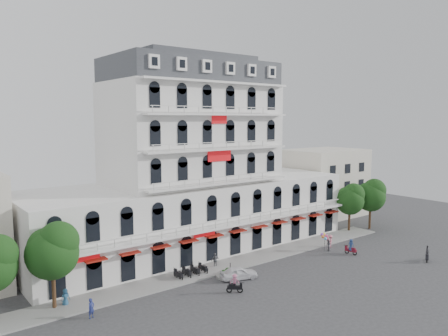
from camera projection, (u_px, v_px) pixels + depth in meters
ground at (288, 287)px, 45.68m from camera, size 120.00×120.00×0.00m
sidewalk at (234, 263)px, 52.73m from camera, size 53.00×4.00×0.16m
main_building at (192, 175)px, 58.67m from camera, size 45.00×15.00×25.80m
flank_building_east at (324, 182)px, 79.00m from camera, size 14.00×10.00×12.00m
traffic_island at (230, 274)px, 48.53m from camera, size 3.20×3.20×1.60m
parked_scooter_row at (191, 276)px, 48.71m from camera, size 4.40×1.80×1.10m
tree_west_inner at (53, 249)px, 39.69m from camera, size 4.76×4.76×8.25m
tree_east_inner at (350, 198)px, 67.60m from camera, size 4.40×4.37×7.57m
tree_east_outer at (371, 194)px, 69.22m from camera, size 4.65×4.65×8.05m
parked_car at (239, 273)px, 47.73m from camera, size 4.43×2.84×1.40m
rider_east at (351, 247)px, 56.48m from camera, size 0.63×1.70×2.04m
rider_northeast at (427, 254)px, 53.65m from camera, size 1.56×1.00×2.05m
rider_center at (235, 283)px, 43.99m from camera, size 1.37×1.24×1.97m
pedestrian_left at (65, 297)px, 40.84m from camera, size 0.90×0.65×1.69m
pedestrian_mid at (215, 260)px, 51.54m from camera, size 1.08×0.60×1.75m
pedestrian_right at (330, 241)px, 59.61m from camera, size 1.26×1.23×1.73m
pedestrian_far at (91, 308)px, 38.41m from camera, size 0.76×0.64×1.78m
balloon_vendor at (327, 242)px, 57.78m from camera, size 1.43×1.29×2.45m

